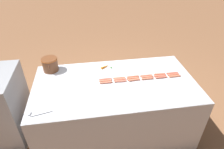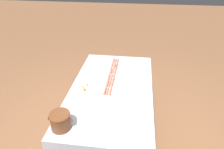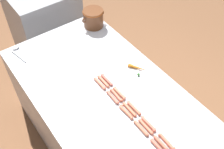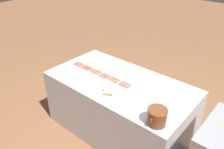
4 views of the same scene
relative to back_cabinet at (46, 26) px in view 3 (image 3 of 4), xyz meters
name	(u,v)px [view 3 (image 3 of 4)]	position (x,y,z in m)	size (l,w,h in m)	color
ground_plane	(109,144)	(-0.16, -1.59, -0.50)	(20.00, 20.00, 0.00)	brown
griddle_counter	(108,122)	(-0.16, -1.59, -0.07)	(1.08, 2.03, 0.87)	#ADAFB5
back_cabinet	(46,26)	(0.00, 0.00, 0.00)	(0.73, 0.71, 1.01)	#939599
hot_dog_1	(158,147)	(-0.17, -2.19, 0.38)	(0.03, 0.16, 0.03)	#CD654F
hot_dog_2	(141,128)	(-0.16, -2.00, 0.38)	(0.03, 0.16, 0.03)	#CA6D4F
hot_dog_3	(126,112)	(-0.16, -1.83, 0.38)	(0.04, 0.16, 0.03)	#D46F51
hot_dog_4	(112,97)	(-0.17, -1.65, 0.38)	(0.03, 0.16, 0.03)	#CD6C55
hot_dog_5	(100,84)	(-0.17, -1.47, 0.38)	(0.03, 0.16, 0.03)	#D47054
hot_dog_7	(162,144)	(-0.13, -2.19, 0.38)	(0.03, 0.16, 0.03)	#CA664D
hot_dog_8	(146,127)	(-0.13, -2.02, 0.38)	(0.03, 0.16, 0.03)	#C96E52
hot_dog_9	(130,109)	(-0.13, -1.82, 0.38)	(0.03, 0.16, 0.03)	#D37251
hot_dog_10	(116,95)	(-0.13, -1.65, 0.38)	(0.03, 0.16, 0.03)	#D26D53
hot_dog_11	(103,81)	(-0.13, -1.47, 0.38)	(0.03, 0.16, 0.03)	#CF7254
hot_dog_13	(167,142)	(-0.09, -2.19, 0.38)	(0.03, 0.16, 0.03)	#D46A4F
hot_dog_14	(148,124)	(-0.10, -2.01, 0.38)	(0.03, 0.16, 0.03)	#D76D55
hot_dog_15	(134,108)	(-0.09, -1.83, 0.38)	(0.03, 0.16, 0.03)	#CF6C50
hot_dog_16	(119,93)	(-0.09, -1.65, 0.38)	(0.03, 0.16, 0.03)	#CA7255
hot_dog_17	(107,80)	(-0.09, -1.47, 0.38)	(0.03, 0.16, 0.03)	#CA6654
bean_pot	(93,17)	(0.24, -0.77, 0.47)	(0.26, 0.21, 0.19)	brown
serving_spoon	(17,51)	(-0.56, -0.67, 0.37)	(0.10, 0.27, 0.02)	#B7B7BC
carrot	(138,68)	(0.20, -1.52, 0.38)	(0.12, 0.16, 0.03)	orange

